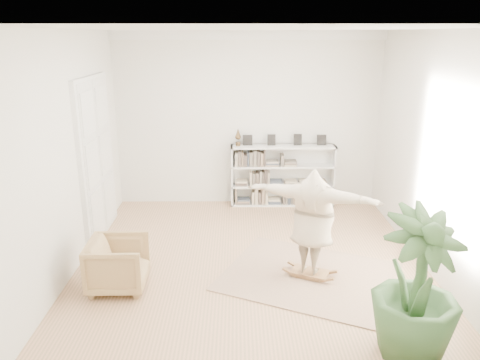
{
  "coord_description": "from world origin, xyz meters",
  "views": [
    {
      "loc": [
        -0.24,
        -6.71,
        3.52
      ],
      "look_at": [
        -0.18,
        0.4,
        1.3
      ],
      "focal_mm": 35.0,
      "sensor_mm": 36.0,
      "label": 1
    }
  ],
  "objects_px": {
    "person": "(313,219)",
    "houseplant": "(417,286)",
    "armchair": "(118,264)",
    "rocker_board": "(310,273)",
    "bookshelf": "(282,176)"
  },
  "relations": [
    {
      "from": "bookshelf",
      "to": "person",
      "type": "xyz_separation_m",
      "value": [
        0.13,
        -3.19,
        0.31
      ]
    },
    {
      "from": "person",
      "to": "armchair",
      "type": "bearing_deg",
      "value": 30.38
    },
    {
      "from": "person",
      "to": "houseplant",
      "type": "height_order",
      "value": "same"
    },
    {
      "from": "armchair",
      "to": "rocker_board",
      "type": "height_order",
      "value": "armchair"
    },
    {
      "from": "bookshelf",
      "to": "armchair",
      "type": "relative_size",
      "value": 2.68
    },
    {
      "from": "bookshelf",
      "to": "armchair",
      "type": "xyz_separation_m",
      "value": [
        -2.68,
        -3.47,
        -0.26
      ]
    },
    {
      "from": "person",
      "to": "houseplant",
      "type": "relative_size",
      "value": 1.13
    },
    {
      "from": "armchair",
      "to": "houseplant",
      "type": "bearing_deg",
      "value": -113.36
    },
    {
      "from": "person",
      "to": "houseplant",
      "type": "xyz_separation_m",
      "value": [
        0.88,
        -1.78,
        -0.07
      ]
    },
    {
      "from": "armchair",
      "to": "person",
      "type": "bearing_deg",
      "value": -85.57
    },
    {
      "from": "person",
      "to": "houseplant",
      "type": "distance_m",
      "value": 1.98
    },
    {
      "from": "bookshelf",
      "to": "armchair",
      "type": "distance_m",
      "value": 4.4
    },
    {
      "from": "armchair",
      "to": "bookshelf",
      "type": "bearing_deg",
      "value": -38.93
    },
    {
      "from": "rocker_board",
      "to": "person",
      "type": "xyz_separation_m",
      "value": [
        -0.0,
        0.0,
        0.87
      ]
    },
    {
      "from": "bookshelf",
      "to": "houseplant",
      "type": "xyz_separation_m",
      "value": [
        1.01,
        -4.97,
        0.24
      ]
    }
  ]
}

